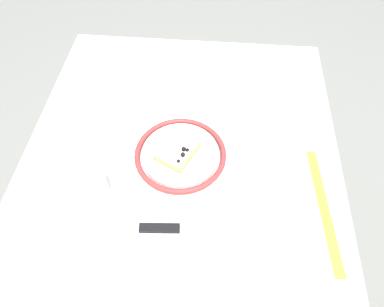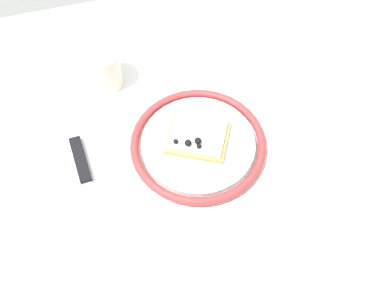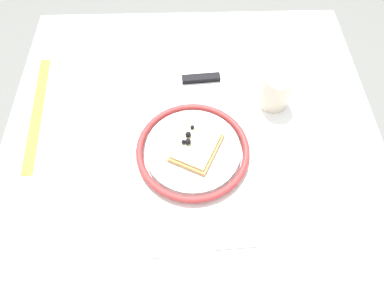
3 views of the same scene
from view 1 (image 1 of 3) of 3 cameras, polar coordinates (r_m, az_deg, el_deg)
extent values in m
plane|color=slate|center=(1.57, -1.06, -16.41)|extent=(6.00, 6.00, 0.00)
cube|color=white|center=(0.89, -1.78, -0.25)|extent=(0.92, 0.81, 0.03)
cylinder|color=#4C4742|center=(1.50, -12.94, 4.62)|extent=(0.05, 0.05, 0.74)
cylinder|color=#4C4742|center=(1.47, 13.76, 2.84)|extent=(0.05, 0.05, 0.74)
cylinder|color=white|center=(0.87, -1.90, -0.23)|extent=(0.19, 0.19, 0.02)
torus|color=maroon|center=(0.86, -1.91, -0.06)|extent=(0.23, 0.23, 0.01)
cube|color=tan|center=(0.86, -2.42, 0.37)|extent=(0.13, 0.12, 0.01)
cube|color=beige|center=(0.85, -2.44, 0.69)|extent=(0.11, 0.10, 0.01)
sphere|color=black|center=(0.82, -2.02, -1.28)|extent=(0.01, 0.01, 0.01)
sphere|color=black|center=(0.84, -1.38, 0.76)|extent=(0.01, 0.01, 0.01)
sphere|color=black|center=(0.83, -1.54, -0.18)|extent=(0.01, 0.01, 0.01)
sphere|color=black|center=(0.84, -0.76, 0.61)|extent=(0.01, 0.01, 0.01)
cube|color=silver|center=(0.78, 3.66, -12.54)|extent=(0.03, 0.15, 0.00)
cube|color=black|center=(0.77, -5.43, -12.29)|extent=(0.03, 0.09, 0.01)
cube|color=silver|center=(1.00, -3.79, 8.81)|extent=(0.02, 0.11, 0.00)
cube|color=silver|center=(1.00, 3.65, 8.62)|extent=(0.02, 0.04, 0.00)
cylinder|color=beige|center=(0.81, -16.15, -5.42)|extent=(0.07, 0.07, 0.08)
cube|color=yellow|center=(0.85, 21.15, -8.48)|extent=(0.32, 0.05, 0.00)
camera|label=2|loc=(0.54, 72.25, 34.10)|focal=49.92mm
camera|label=3|loc=(0.84, 0.97, 45.13)|focal=30.10mm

